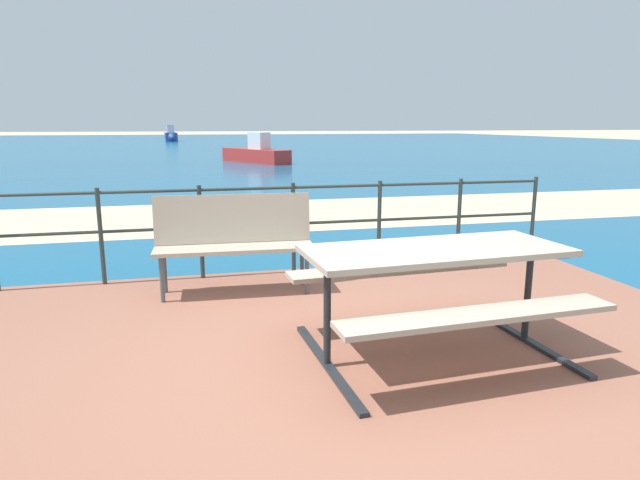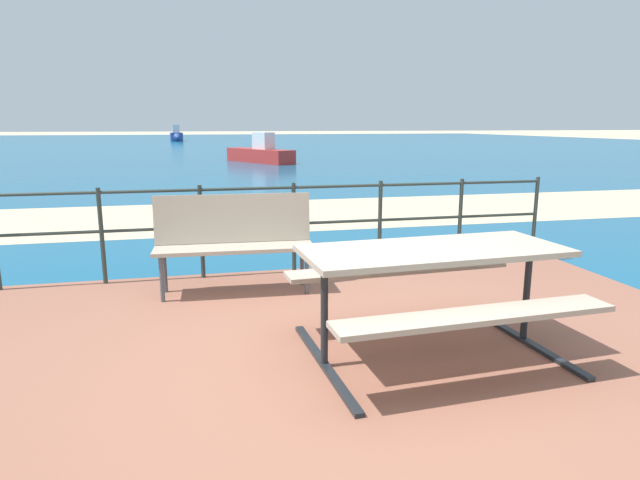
% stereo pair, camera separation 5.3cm
% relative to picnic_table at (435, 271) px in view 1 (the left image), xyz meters
% --- Properties ---
extents(ground_plane, '(240.00, 240.00, 0.00)m').
position_rel_picnic_table_xyz_m(ground_plane, '(-0.54, -0.11, -0.66)').
color(ground_plane, beige).
extents(patio_paving, '(6.40, 5.20, 0.06)m').
position_rel_picnic_table_xyz_m(patio_paving, '(-0.54, -0.11, -0.63)').
color(patio_paving, '#935B47').
rests_on(patio_paving, ground).
extents(sea_water, '(90.00, 90.00, 0.01)m').
position_rel_picnic_table_xyz_m(sea_water, '(-0.54, 39.89, -0.66)').
color(sea_water, '#145B84').
rests_on(sea_water, ground).
extents(beach_strip, '(54.02, 3.82, 0.01)m').
position_rel_picnic_table_xyz_m(beach_strip, '(-0.54, 6.60, -0.66)').
color(beach_strip, beige).
rests_on(beach_strip, ground).
extents(picnic_table, '(1.88, 1.49, 0.77)m').
position_rel_picnic_table_xyz_m(picnic_table, '(0.00, 0.00, 0.00)').
color(picnic_table, tan).
rests_on(picnic_table, patio_paving).
extents(park_bench, '(1.52, 0.48, 0.94)m').
position_rel_picnic_table_xyz_m(park_bench, '(-1.23, 1.83, -0.05)').
color(park_bench, tan).
rests_on(park_bench, patio_paving).
extents(railing_fence, '(5.94, 0.04, 0.98)m').
position_rel_picnic_table_xyz_m(railing_fence, '(-0.54, 2.37, 0.01)').
color(railing_fence, '#2D3833').
rests_on(railing_fence, patio_paving).
extents(boat_mid, '(1.31, 3.80, 1.53)m').
position_rel_picnic_table_xyz_m(boat_mid, '(-3.06, 51.79, -0.14)').
color(boat_mid, '#2D478C').
rests_on(boat_mid, sea_water).
extents(boat_far, '(2.70, 4.29, 1.29)m').
position_rel_picnic_table_xyz_m(boat_far, '(1.21, 20.61, -0.27)').
color(boat_far, red).
rests_on(boat_far, sea_water).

